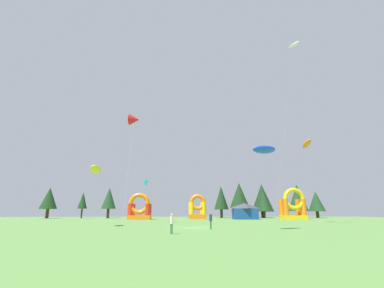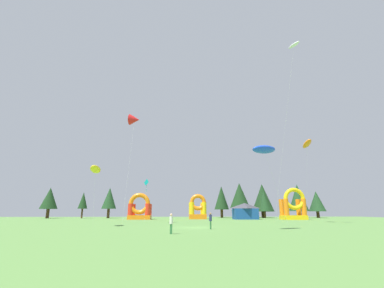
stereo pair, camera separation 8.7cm
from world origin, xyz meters
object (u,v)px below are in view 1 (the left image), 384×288
Objects in this scene: kite_white_parafoil at (294,46)px; person_left_edge at (172,222)px; kite_blue_parafoil at (264,149)px; kite_red_delta at (134,120)px; person_midfield at (211,219)px; inflatable_red_slide at (197,210)px; festival_tent at (245,211)px; inflatable_blue_arch at (139,210)px; kite_teal_diamond at (147,183)px; inflatable_orange_dome at (293,207)px; kite_orange_parafoil at (307,144)px; kite_yellow_parafoil at (96,169)px.

kite_white_parafoil is 34.40m from person_left_edge.
kite_red_delta is (-16.52, 14.27, 8.06)m from kite_blue_parafoil.
kite_blue_parafoil is at bearing 79.92° from person_left_edge.
inflatable_red_slide is at bearing -158.09° from person_midfield.
inflatable_blue_arch is at bearing 179.10° from festival_tent.
kite_white_parafoil is 4.65× the size of inflatable_blue_arch.
kite_blue_parafoil is 1.52× the size of inflatable_blue_arch.
person_midfield is at bearing -65.93° from kite_teal_diamond.
inflatable_orange_dome reaches higher than person_left_edge.
kite_white_parafoil is 16.40m from kite_orange_parafoil.
kite_teal_diamond is 4.43× the size of person_left_edge.
person_midfield is at bearing -109.66° from festival_tent.
person_midfield is at bearing 115.06° from person_left_edge.
festival_tent is at bearing -11.63° from inflatable_red_slide.
kite_orange_parafoil is 24.37m from festival_tent.
festival_tent is (-10.29, 3.36, -0.80)m from inflatable_orange_dome.
person_midfield is 36.42m from inflatable_red_slide.
festival_tent is (-6.25, 20.70, -11.24)m from kite_orange_parafoil.
inflatable_red_slide reaches higher than festival_tent.
kite_teal_diamond is at bearing 147.73° from kite_white_parafoil.
inflatable_red_slide is (-17.27, 22.97, -11.05)m from kite_orange_parafoil.
inflatable_red_slide is (10.69, 15.07, -4.99)m from kite_teal_diamond.
person_midfield is (10.85, -11.89, -15.39)m from kite_red_delta.
kite_white_parafoil reaches higher than kite_orange_parafoil.
kite_red_delta is 22.27m from person_midfield.
person_left_edge is 7.35m from person_midfield.
kite_red_delta reaches higher than person_midfield.
kite_blue_parafoil is at bearing -57.35° from kite_teal_diamond.
kite_red_delta is (3.49, 6.85, 9.26)m from kite_yellow_parafoil.
kite_blue_parafoil is at bearing -116.91° from inflatable_orange_dome.
festival_tent is at bearing -175.92° from person_midfield.
kite_teal_diamond reaches higher than inflatable_orange_dome.
inflatable_blue_arch is (-30.90, 21.08, -10.98)m from kite_orange_parafoil.
kite_teal_diamond reaches higher than inflatable_red_slide.
kite_yellow_parafoil reaches higher than inflatable_blue_arch.
festival_tent is (6.53, 36.50, -6.50)m from kite_blue_parafoil.
kite_teal_diamond is 1.40× the size of festival_tent.
inflatable_red_slide is at bearing 142.08° from person_left_edge.
kite_white_parafoil reaches higher than person_left_edge.
inflatable_red_slide is at bearing 96.62° from kite_blue_parafoil.
kite_red_delta reaches higher than kite_blue_parafoil.
kite_teal_diamond is 1.27× the size of inflatable_blue_arch.
inflatable_red_slide is 11.26m from festival_tent.
kite_yellow_parafoil is 16.40m from person_midfield.
person_left_edge is 43.40m from festival_tent.
kite_white_parafoil reaches higher than inflatable_blue_arch.
inflatable_orange_dome is at bearing 63.09° from kite_blue_parafoil.
kite_white_parafoil reaches higher than kite_blue_parafoil.
kite_yellow_parafoil is 4.49× the size of person_midfield.
kite_white_parafoil is at bearing -32.27° from kite_teal_diamond.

